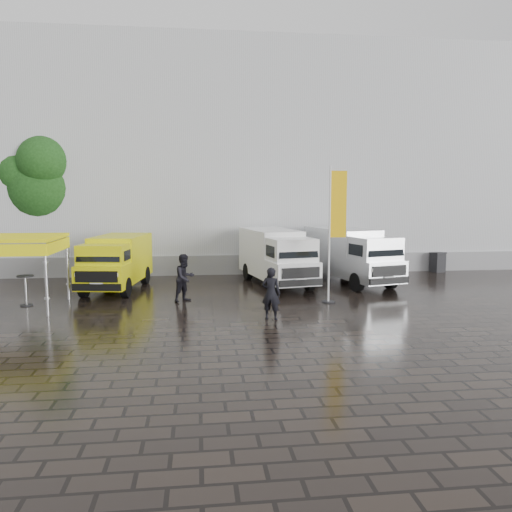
{
  "coord_description": "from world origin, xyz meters",
  "views": [
    {
      "loc": [
        -3.76,
        -17.29,
        3.98
      ],
      "look_at": [
        -1.47,
        2.2,
        1.63
      ],
      "focal_mm": 35.0,
      "sensor_mm": 36.0,
      "label": 1
    }
  ],
  "objects_px": {
    "van_yellow": "(116,263)",
    "van_silver": "(351,256)",
    "canopy_tent": "(15,241)",
    "flagpole": "(334,226)",
    "wheelie_bin": "(438,262)",
    "person_tent": "(185,278)",
    "cocktail_table": "(26,291)",
    "van_white": "(276,258)",
    "person_front": "(271,293)"
  },
  "relations": [
    {
      "from": "van_yellow",
      "to": "van_silver",
      "type": "xyz_separation_m",
      "value": [
        10.42,
        0.43,
        0.1
      ]
    },
    {
      "from": "canopy_tent",
      "to": "flagpole",
      "type": "distance_m",
      "value": 11.45
    },
    {
      "from": "van_yellow",
      "to": "wheelie_bin",
      "type": "xyz_separation_m",
      "value": [
        16.05,
        3.26,
        -0.62
      ]
    },
    {
      "from": "canopy_tent",
      "to": "van_silver",
      "type": "bearing_deg",
      "value": 15.45
    },
    {
      "from": "wheelie_bin",
      "to": "canopy_tent",
      "type": "bearing_deg",
      "value": -176.45
    },
    {
      "from": "person_tent",
      "to": "wheelie_bin",
      "type": "bearing_deg",
      "value": -17.6
    },
    {
      "from": "van_yellow",
      "to": "van_silver",
      "type": "relative_size",
      "value": 0.86
    },
    {
      "from": "cocktail_table",
      "to": "flagpole",
      "type": "bearing_deg",
      "value": -3.53
    },
    {
      "from": "flagpole",
      "to": "cocktail_table",
      "type": "distance_m",
      "value": 11.57
    },
    {
      "from": "van_white",
      "to": "wheelie_bin",
      "type": "relative_size",
      "value": 5.42
    },
    {
      "from": "canopy_tent",
      "to": "cocktail_table",
      "type": "bearing_deg",
      "value": 74.81
    },
    {
      "from": "van_yellow",
      "to": "van_silver",
      "type": "distance_m",
      "value": 10.43
    },
    {
      "from": "van_yellow",
      "to": "person_front",
      "type": "xyz_separation_m",
      "value": [
        5.78,
        -5.87,
        -0.28
      ]
    },
    {
      "from": "van_silver",
      "to": "cocktail_table",
      "type": "distance_m",
      "value": 13.64
    },
    {
      "from": "van_yellow",
      "to": "canopy_tent",
      "type": "distance_m",
      "value": 4.57
    },
    {
      "from": "van_silver",
      "to": "person_tent",
      "type": "xyz_separation_m",
      "value": [
        -7.48,
        -3.12,
        -0.34
      ]
    },
    {
      "from": "canopy_tent",
      "to": "flagpole",
      "type": "xyz_separation_m",
      "value": [
        11.44,
        -0.24,
        0.45
      ]
    },
    {
      "from": "canopy_tent",
      "to": "wheelie_bin",
      "type": "relative_size",
      "value": 2.83
    },
    {
      "from": "van_white",
      "to": "canopy_tent",
      "type": "distance_m",
      "value": 10.62
    },
    {
      "from": "wheelie_bin",
      "to": "person_tent",
      "type": "height_order",
      "value": "person_tent"
    },
    {
      "from": "van_white",
      "to": "wheelie_bin",
      "type": "xyz_separation_m",
      "value": [
        9.09,
        2.83,
        -0.71
      ]
    },
    {
      "from": "van_yellow",
      "to": "van_white",
      "type": "xyz_separation_m",
      "value": [
        6.96,
        0.43,
        0.09
      ]
    },
    {
      "from": "van_yellow",
      "to": "flagpole",
      "type": "xyz_separation_m",
      "value": [
        8.51,
        -3.5,
        1.73
      ]
    },
    {
      "from": "van_white",
      "to": "flagpole",
      "type": "relative_size",
      "value": 1.11
    },
    {
      "from": "cocktail_table",
      "to": "person_front",
      "type": "bearing_deg",
      "value": -19.67
    },
    {
      "from": "wheelie_bin",
      "to": "person_front",
      "type": "xyz_separation_m",
      "value": [
        -10.27,
        -9.13,
        0.33
      ]
    },
    {
      "from": "canopy_tent",
      "to": "person_front",
      "type": "xyz_separation_m",
      "value": [
        8.71,
        -2.61,
        -1.56
      ]
    },
    {
      "from": "van_white",
      "to": "van_silver",
      "type": "bearing_deg",
      "value": -10.92
    },
    {
      "from": "van_silver",
      "to": "canopy_tent",
      "type": "distance_m",
      "value": 13.9
    },
    {
      "from": "van_yellow",
      "to": "wheelie_bin",
      "type": "distance_m",
      "value": 16.39
    },
    {
      "from": "canopy_tent",
      "to": "flagpole",
      "type": "relative_size",
      "value": 0.58
    },
    {
      "from": "person_front",
      "to": "van_silver",
      "type": "bearing_deg",
      "value": -104.5
    },
    {
      "from": "canopy_tent",
      "to": "person_tent",
      "type": "height_order",
      "value": "canopy_tent"
    },
    {
      "from": "person_front",
      "to": "van_yellow",
      "type": "bearing_deg",
      "value": -23.58
    },
    {
      "from": "van_silver",
      "to": "flagpole",
      "type": "height_order",
      "value": "flagpole"
    },
    {
      "from": "flagpole",
      "to": "wheelie_bin",
      "type": "xyz_separation_m",
      "value": [
        7.54,
        6.76,
        -2.34
      ]
    },
    {
      "from": "canopy_tent",
      "to": "van_yellow",
      "type": "bearing_deg",
      "value": 48.05
    },
    {
      "from": "van_yellow",
      "to": "canopy_tent",
      "type": "bearing_deg",
      "value": -123.6
    },
    {
      "from": "person_tent",
      "to": "flagpole",
      "type": "bearing_deg",
      "value": -50.29
    },
    {
      "from": "van_yellow",
      "to": "person_front",
      "type": "relative_size",
      "value": 2.88
    },
    {
      "from": "flagpole",
      "to": "person_front",
      "type": "relative_size",
      "value": 2.99
    },
    {
      "from": "flagpole",
      "to": "van_yellow",
      "type": "bearing_deg",
      "value": 157.64
    },
    {
      "from": "canopy_tent",
      "to": "person_tent",
      "type": "bearing_deg",
      "value": 5.54
    },
    {
      "from": "van_yellow",
      "to": "flagpole",
      "type": "relative_size",
      "value": 0.96
    },
    {
      "from": "wheelie_bin",
      "to": "person_tent",
      "type": "bearing_deg",
      "value": -170.99
    },
    {
      "from": "canopy_tent",
      "to": "cocktail_table",
      "type": "height_order",
      "value": "canopy_tent"
    },
    {
      "from": "van_white",
      "to": "wheelie_bin",
      "type": "height_order",
      "value": "van_white"
    },
    {
      "from": "wheelie_bin",
      "to": "flagpole",
      "type": "bearing_deg",
      "value": -153.54
    },
    {
      "from": "person_front",
      "to": "person_tent",
      "type": "bearing_deg",
      "value": -26.42
    },
    {
      "from": "flagpole",
      "to": "person_tent",
      "type": "xyz_separation_m",
      "value": [
        -5.56,
        0.81,
        -1.96
      ]
    }
  ]
}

